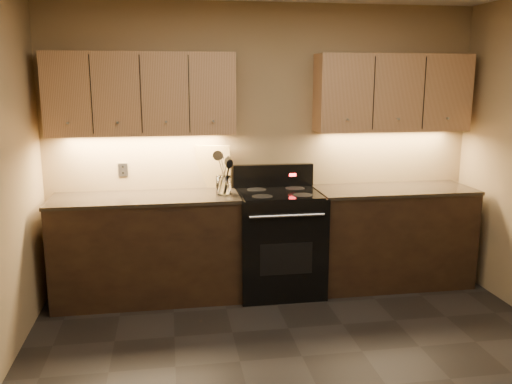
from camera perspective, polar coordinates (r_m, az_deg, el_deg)
wall_back at (r=5.09m, az=0.86°, el=4.75°), size 4.00×0.04×2.60m
counter_left at (r=4.90m, az=-11.37°, el=-5.76°), size 1.62×0.62×0.93m
counter_right at (r=5.31m, az=14.08°, el=-4.50°), size 1.46×0.62×0.93m
stove at (r=4.97m, az=2.39°, el=-5.12°), size 0.76×0.68×1.14m
upper_cab_left at (r=4.83m, az=-11.96°, el=10.07°), size 1.60×0.30×0.70m
upper_cab_right at (r=5.25m, az=14.17°, el=10.09°), size 1.44×0.30×0.70m
outlet_plate at (r=5.05m, az=-13.83°, el=2.28°), size 0.08×0.01×0.12m
utensil_crock at (r=4.77m, az=-3.45°, el=0.67°), size 0.17×0.17×0.17m
cutting_board at (r=5.02m, az=-4.48°, el=2.67°), size 0.33×0.17×0.41m
wooden_spoon at (r=4.73m, az=-3.91°, el=1.83°), size 0.15×0.10×0.33m
black_spoon at (r=4.78m, az=-3.44°, el=1.82°), size 0.11×0.14×0.32m
steel_spatula at (r=4.75m, az=-3.03°, el=2.13°), size 0.16×0.13×0.38m
steel_skimmer at (r=4.74m, az=-2.96°, el=2.09°), size 0.19×0.13×0.37m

